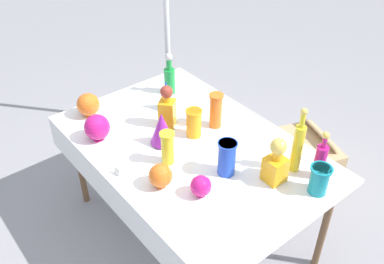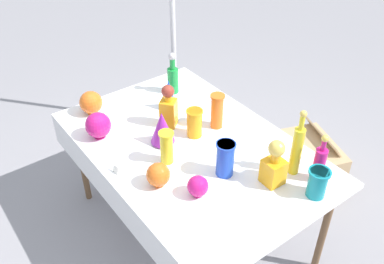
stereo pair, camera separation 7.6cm
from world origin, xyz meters
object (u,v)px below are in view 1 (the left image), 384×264
at_px(round_bowl_1, 88,105).
at_px(fluted_vase_0, 166,95).
at_px(slender_vase_4, 194,122).
at_px(tall_bottle_2, 169,77).
at_px(tall_bottle_0, 298,146).
at_px(round_bowl_0, 97,127).
at_px(slender_vase_1, 227,157).
at_px(canopy_pole, 167,38).
at_px(slender_vase_0, 168,147).
at_px(square_decanter_0, 276,163).
at_px(slender_vase_2, 216,110).
at_px(round_bowl_3, 201,186).
at_px(cardboard_box_behind_left, 305,157).
at_px(tall_bottle_1, 320,160).
at_px(slender_vase_3, 319,179).
at_px(round_bowl_2, 161,176).
at_px(square_decanter_1, 167,108).
at_px(fluted_vase_1, 162,128).

bearing_deg(round_bowl_1, fluted_vase_0, 59.59).
bearing_deg(slender_vase_4, tall_bottle_2, 159.45).
distance_m(tall_bottle_0, round_bowl_0, 1.18).
bearing_deg(slender_vase_1, canopy_pole, 155.49).
xyz_separation_m(slender_vase_0, fluted_vase_0, (-0.45, 0.32, 0.00)).
xyz_separation_m(square_decanter_0, round_bowl_1, (-1.19, -0.48, -0.04)).
bearing_deg(slender_vase_0, square_decanter_0, 36.48).
height_order(tall_bottle_2, square_decanter_0, tall_bottle_2).
distance_m(tall_bottle_2, slender_vase_0, 0.77).
distance_m(slender_vase_1, fluted_vase_0, 0.73).
distance_m(slender_vase_2, round_bowl_3, 0.63).
xyz_separation_m(slender_vase_1, canopy_pole, (-1.44, 0.66, -0.00)).
bearing_deg(slender_vase_0, cardboard_box_behind_left, 86.95).
relative_size(tall_bottle_1, square_decanter_0, 1.08).
bearing_deg(slender_vase_2, tall_bottle_2, 177.81).
distance_m(slender_vase_3, round_bowl_1, 1.51).
distance_m(tall_bottle_2, round_bowl_1, 0.60).
height_order(slender_vase_1, slender_vase_3, slender_vase_1).
bearing_deg(canopy_pole, square_decanter_0, -16.76).
distance_m(round_bowl_1, round_bowl_3, 1.03).
bearing_deg(square_decanter_0, canopy_pole, 163.24).
bearing_deg(cardboard_box_behind_left, round_bowl_2, -87.39).
height_order(slender_vase_0, round_bowl_1, slender_vase_0).
relative_size(tall_bottle_2, slender_vase_1, 1.47).
xyz_separation_m(slender_vase_3, round_bowl_1, (-1.40, -0.59, -0.01)).
bearing_deg(tall_bottle_2, round_bowl_1, -99.75).
height_order(slender_vase_0, slender_vase_2, slender_vase_2).
xyz_separation_m(tall_bottle_2, square_decanter_1, (0.32, -0.25, 0.01)).
distance_m(slender_vase_2, round_bowl_0, 0.74).
height_order(square_decanter_1, fluted_vase_1, square_decanter_1).
xyz_separation_m(slender_vase_0, slender_vase_3, (0.69, 0.47, -0.02)).
xyz_separation_m(slender_vase_2, slender_vase_3, (0.78, 0.02, -0.03)).
height_order(square_decanter_0, round_bowl_3, square_decanter_0).
bearing_deg(round_bowl_2, fluted_vase_0, 141.29).
height_order(fluted_vase_1, cardboard_box_behind_left, fluted_vase_1).
distance_m(slender_vase_4, fluted_vase_0, 0.35).
bearing_deg(slender_vase_0, fluted_vase_1, 154.53).
distance_m(square_decanter_0, slender_vase_3, 0.23).
xyz_separation_m(tall_bottle_1, tall_bottle_2, (-1.22, -0.10, 0.00)).
distance_m(tall_bottle_1, canopy_pole, 1.80).
height_order(slender_vase_3, slender_vase_4, slender_vase_4).
bearing_deg(round_bowl_1, tall_bottle_1, 27.46).
relative_size(slender_vase_0, slender_vase_3, 1.23).
distance_m(square_decanter_0, round_bowl_2, 0.61).
xyz_separation_m(tall_bottle_2, fluted_vase_1, (0.45, -0.39, -0.01)).
relative_size(round_bowl_0, cardboard_box_behind_left, 0.27).
bearing_deg(fluted_vase_1, square_decanter_0, 23.49).
xyz_separation_m(tall_bottle_1, slender_vase_2, (-0.71, -0.12, 0.00)).
bearing_deg(round_bowl_0, canopy_pole, 124.30).
relative_size(slender_vase_1, fluted_vase_0, 0.97).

